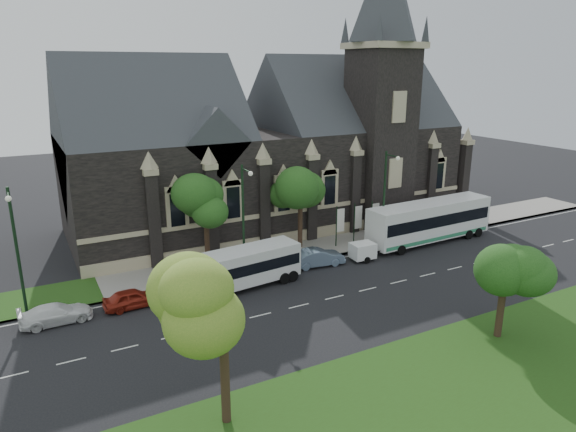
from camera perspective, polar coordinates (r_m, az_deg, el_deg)
ground at (r=38.23m, az=5.19°, el=-8.99°), size 160.00×160.00×0.00m
sidewalk at (r=45.78m, az=-1.33°, el=-4.44°), size 80.00×5.00×0.15m
museum at (r=54.01m, az=-0.97°, el=7.67°), size 40.00×17.70×29.90m
tree_park_near at (r=23.51m, az=-7.04°, el=-8.69°), size 4.42×4.42×8.56m
tree_park_east at (r=34.03m, az=23.01°, el=-5.12°), size 3.40×3.40×6.28m
tree_walk_right at (r=46.59m, az=1.49°, el=3.32°), size 4.08×4.08×7.80m
tree_walk_left at (r=43.00m, az=-9.02°, el=1.89°), size 3.91×3.91×7.64m
street_lamp_near at (r=47.57m, az=10.79°, el=2.43°), size 0.36×1.88×9.00m
street_lamp_mid at (r=40.52m, az=-4.89°, el=0.23°), size 0.36×1.88×9.00m
street_lamp_far at (r=37.57m, az=-27.93°, el=-2.98°), size 0.36×1.88×9.00m
banner_flag_left at (r=47.64m, az=5.70°, el=-0.74°), size 0.90×0.10×4.00m
banner_flag_center at (r=48.74m, az=7.66°, el=-0.42°), size 0.90×0.10×4.00m
banner_flag_right at (r=49.89m, az=9.53°, el=-0.10°), size 0.90×0.10×4.00m
tour_coach at (r=50.76m, az=15.45°, el=-0.50°), size 13.51×3.48×3.91m
shuttle_bus at (r=39.46m, az=-4.22°, el=-5.38°), size 8.07×3.49×3.02m
box_trailer at (r=45.11m, az=8.28°, el=-3.83°), size 2.97×1.75×1.57m
sedan at (r=43.57m, az=3.31°, el=-4.61°), size 4.72×2.12×1.50m
car_far_red at (r=37.96m, az=-16.89°, el=-8.74°), size 4.05×1.77×1.36m
car_far_white at (r=37.56m, az=-24.35°, el=-9.86°), size 4.57×1.97×1.31m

